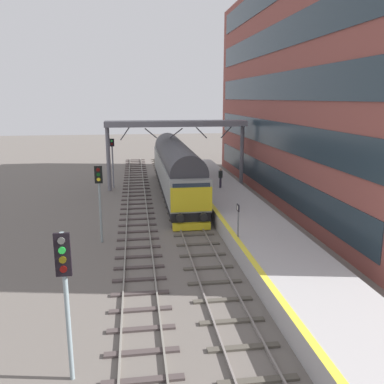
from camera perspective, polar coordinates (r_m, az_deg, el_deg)
ground_plane at (r=27.46m, az=-0.49°, el=-4.44°), size 140.00×140.00×0.00m
track_main at (r=27.44m, az=-0.49°, el=-4.33°), size 2.50×60.00×0.15m
track_adjacent_west at (r=27.23m, az=-7.64°, el=-4.59°), size 2.50×60.00×0.15m
station_platform at (r=28.00m, az=6.84°, el=-3.12°), size 4.00×44.00×1.01m
station_building at (r=34.39m, az=15.40°, el=13.71°), size 5.52×34.92×17.83m
diesel_locomotive at (r=34.75m, az=-2.27°, el=3.50°), size 2.74×19.56×4.68m
signal_post_near at (r=12.38m, az=-17.35°, el=-12.58°), size 0.44×0.22×4.65m
signal_post_mid at (r=23.77m, az=-12.86°, el=-0.27°), size 0.44×0.22×4.54m
signal_post_far at (r=38.50m, az=-11.10°, el=4.77°), size 0.44×0.22×4.61m
platform_number_sign at (r=21.68m, az=6.49°, el=-3.27°), size 0.10×0.44×1.78m
waiting_passenger at (r=33.52m, az=4.03°, el=2.26°), size 0.46×0.46×1.64m
overhead_footbridge at (r=37.13m, az=-2.21°, el=9.07°), size 12.71×2.00×6.26m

